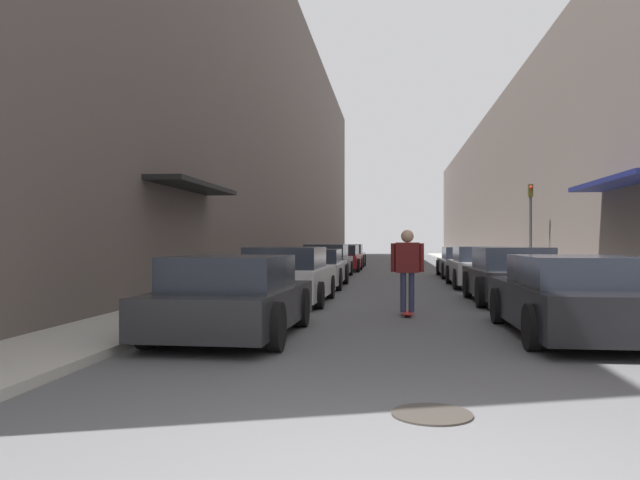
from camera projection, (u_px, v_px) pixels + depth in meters
name	position (u px, v px, depth m)	size (l,w,h in m)	color
ground	(395.00, 272.00, 30.31)	(148.06, 148.06, 0.00)	#515154
curb_strip_left	(317.00, 265.00, 37.54)	(1.80, 67.30, 0.12)	#A3A099
curb_strip_right	(475.00, 266.00, 36.46)	(1.80, 67.30, 0.12)	#A3A099
building_row_left	(270.00, 139.00, 37.88)	(4.90, 67.30, 15.37)	#564C47
building_row_right	(526.00, 187.00, 36.13)	(4.90, 67.30, 9.27)	#564C47
parked_car_left_0	(233.00, 298.00, 9.73)	(2.00, 4.05, 1.27)	#232326
parked_car_left_1	(287.00, 276.00, 15.08)	(2.03, 4.09, 1.36)	silver
parked_car_left_2	(317.00, 268.00, 20.32)	(1.85, 4.59, 1.24)	#B7B7BC
parked_car_left_3	(327.00, 262.00, 25.72)	(1.94, 4.58, 1.37)	#515459
parked_car_left_4	(341.00, 258.00, 31.23)	(2.05, 4.07, 1.31)	maroon
parked_car_left_5	(349.00, 256.00, 36.69)	(1.89, 4.15, 1.31)	#B7B7BC
parked_car_right_0	(574.00, 297.00, 9.77)	(2.03, 4.59, 1.27)	black
parked_car_right_1	(511.00, 276.00, 15.11)	(1.93, 4.03, 1.36)	#232326
parked_car_right_2	(480.00, 267.00, 20.40)	(1.96, 4.31, 1.33)	#B7B7BC
parked_car_right_3	(464.00, 263.00, 25.76)	(2.01, 4.80, 1.26)	gray
skateboarder	(407.00, 263.00, 12.51)	(0.66, 0.78, 1.73)	#B2231E
manhole_cover	(432.00, 414.00, 5.37)	(0.70, 0.70, 0.02)	#332D28
traffic_light	(531.00, 220.00, 22.52)	(0.16, 0.22, 3.44)	#2D2D2D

